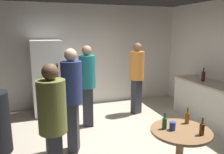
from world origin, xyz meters
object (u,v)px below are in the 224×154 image
Objects in this scene: foreground_table at (180,137)px; beer_bottle_amber at (187,118)px; plastic_cup_blue at (172,126)px; person_in_teal_shirt at (87,80)px; wine_bottle_on_counter at (203,76)px; beer_bottle_brown at (202,129)px; person_in_olive_shirt at (53,120)px; person_in_navy_shirt at (72,93)px; refrigerator at (48,78)px; beer_bottle_green at (164,123)px; person_in_orange_shirt at (137,73)px.

foreground_table is 3.48× the size of beer_bottle_amber.
plastic_cup_blue is 0.06× the size of person_in_teal_shirt.
beer_bottle_brown is (-1.62, -1.89, -0.20)m from wine_bottle_on_counter.
person_in_olive_shirt reaches higher than beer_bottle_amber.
plastic_cup_blue is at bearing -25.92° from person_in_navy_shirt.
person_in_teal_shirt is (-0.66, 2.12, 0.22)m from plastic_cup_blue.
refrigerator is 1.30m from person_in_teal_shirt.
beer_bottle_green is 1.55m from person_in_navy_shirt.
refrigerator reaches higher than plastic_cup_blue.
wine_bottle_on_counter is 1.35× the size of beer_bottle_brown.
person_in_orange_shirt reaches higher than wine_bottle_on_counter.
beer_bottle_green is at bearing -171.75° from beer_bottle_amber.
beer_bottle_brown reaches higher than plastic_cup_blue.
wine_bottle_on_counter is 2.82× the size of plastic_cup_blue.
beer_bottle_green is at bearing -141.19° from wine_bottle_on_counter.
foreground_table is 0.20m from plastic_cup_blue.
person_in_olive_shirt is at bearing 175.33° from beer_bottle_amber.
wine_bottle_on_counter reaches higher than beer_bottle_amber.
beer_bottle_green reaches higher than plastic_cup_blue.
refrigerator is 3.64m from wine_bottle_on_counter.
person_in_navy_shirt is at bearing 62.40° from person_in_olive_shirt.
beer_bottle_green is 0.13× the size of person_in_orange_shirt.
foreground_table is 0.33m from beer_bottle_amber.
foreground_table is (1.52, -3.22, -0.27)m from refrigerator.
beer_bottle_amber is (-1.56, -1.53, -0.20)m from wine_bottle_on_counter.
person_in_orange_shirt is 3.08m from person_in_olive_shirt.
foreground_table is 3.48× the size of beer_bottle_brown.
person_in_teal_shirt is at bearing -95.64° from person_in_orange_shirt.
person_in_orange_shirt is at bearing 75.56° from plastic_cup_blue.
person_in_olive_shirt is at bearing -157.93° from wine_bottle_on_counter.
beer_bottle_amber reaches higher than foreground_table.
wine_bottle_on_counter is at bearing 93.35° from person_in_teal_shirt.
person_in_olive_shirt reaches higher than beer_bottle_brown.
foreground_table is 0.46× the size of person_in_orange_shirt.
refrigerator is at bearing 113.88° from plastic_cup_blue.
beer_bottle_green is (-0.35, 0.31, 0.00)m from beer_bottle_brown.
wine_bottle_on_counter reaches higher than beer_bottle_brown.
plastic_cup_blue is (0.08, -0.06, -0.03)m from beer_bottle_green.
beer_bottle_green is at bearing -66.96° from refrigerator.
person_in_olive_shirt is at bearing 169.16° from foreground_table.
person_in_orange_shirt is 1.35m from person_in_teal_shirt.
refrigerator is at bearing 116.08° from beer_bottle_brown.
person_in_orange_shirt is 1.05× the size of person_in_olive_shirt.
beer_bottle_amber and beer_bottle_brown have the same top height.
beer_bottle_amber is 1.00× the size of beer_bottle_brown.
foreground_table is 3.48× the size of beer_bottle_green.
beer_bottle_green is 1.45m from person_in_olive_shirt.
wine_bottle_on_counter is 1.35× the size of beer_bottle_green.
beer_bottle_amber is (1.73, -3.06, -0.08)m from refrigerator.
plastic_cup_blue is 2.58m from person_in_orange_shirt.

